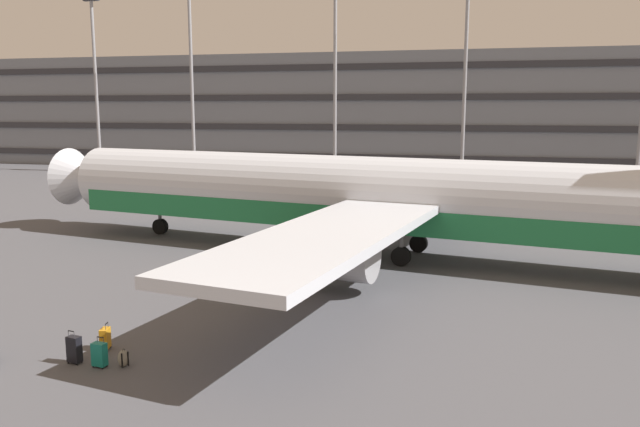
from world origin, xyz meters
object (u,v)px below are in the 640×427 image
at_px(suitcase_large, 105,338).
at_px(backpack_silver, 123,358).
at_px(suitcase_navy, 99,354).
at_px(suitcase_small, 74,349).
at_px(airliner, 391,199).

xyz_separation_m(suitcase_large, backpack_silver, (1.21, -1.01, -0.12)).
relative_size(suitcase_navy, suitcase_small, 0.87).
xyz_separation_m(suitcase_navy, suitcase_large, (-0.58, 1.21, -0.02)).
bearing_deg(suitcase_large, backpack_silver, -39.82).
distance_m(suitcase_navy, backpack_silver, 0.68).
relative_size(airliner, backpack_silver, 76.24).
height_order(suitcase_navy, suitcase_small, suitcase_small).
distance_m(airliner, suitcase_small, 17.15).
bearing_deg(suitcase_large, suitcase_navy, -64.32).
bearing_deg(backpack_silver, suitcase_large, 140.18).
bearing_deg(suitcase_small, suitcase_large, 76.35).
distance_m(suitcase_navy, suitcase_large, 1.34).
distance_m(airliner, backpack_silver, 16.50).
xyz_separation_m(airliner, suitcase_large, (-6.80, -14.28, -2.54)).
relative_size(airliner, suitcase_small, 41.28).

